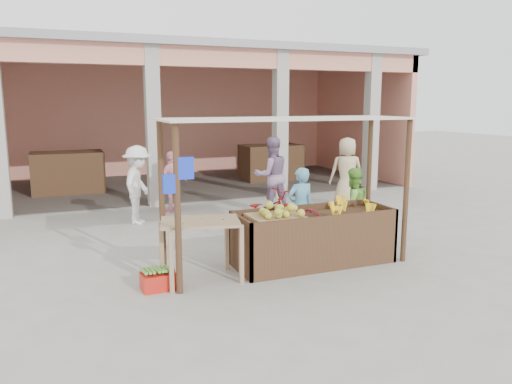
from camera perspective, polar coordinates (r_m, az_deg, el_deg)
name	(u,v)px	position (r m, az deg, el deg)	size (l,w,h in m)	color
ground	(286,267)	(8.15, 3.43, -8.55)	(60.00, 60.00, 0.00)	gray
market_building	(166,100)	(16.24, -10.22, 10.34)	(14.40, 6.40, 4.20)	tan
fruit_stall	(314,240)	(8.25, 6.61, -5.46)	(2.60, 0.95, 0.80)	#48311D
stall_awning	(285,144)	(7.79, 3.30, 5.47)	(4.09, 1.35, 2.39)	#48311D
banana_heap	(352,208)	(8.44, 10.93, -1.76)	(1.03, 0.56, 0.19)	yellow
melon_tray	(276,213)	(7.86, 2.33, -2.41)	(0.83, 0.72, 0.22)	#92774B
berry_heap	(309,212)	(8.12, 6.09, -2.33)	(0.40, 0.32, 0.13)	maroon
side_table	(200,230)	(7.37, -6.37, -4.33)	(1.28, 1.00, 0.92)	#A07E60
papaya_pile	(200,213)	(7.31, -6.41, -2.42)	(0.76, 0.43, 0.22)	#4C7F29
red_crate	(158,281)	(7.31, -11.11, -9.96)	(0.47, 0.33, 0.24)	red
plantain_bundle	(158,270)	(7.26, -11.15, -8.78)	(0.38, 0.27, 0.08)	#5C9536
produce_sacks	(288,185)	(14.09, 3.67, 0.77)	(0.82, 0.77, 0.62)	maroon
vendor_blue	(300,205)	(9.11, 5.08, -1.46)	(0.59, 0.43, 1.56)	#5AA4C5
vendor_green	(352,204)	(9.51, 10.97, -1.30)	(0.72, 0.42, 1.50)	#7FCD47
motorcycle	(264,212)	(10.04, 0.88, -2.26)	(1.73, 0.59, 0.90)	maroon
shopper_a	(138,182)	(11.11, -13.36, 1.15)	(1.18, 0.59, 1.84)	white
shopper_b	(173,180)	(12.15, -9.51, 1.40)	(0.92, 0.49, 1.57)	pink
shopper_c	(347,168)	(12.88, 10.33, 2.70)	(0.94, 0.61, 1.94)	tan
shopper_f	(271,172)	(11.85, 1.78, 2.34)	(0.97, 0.56, 1.99)	gray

